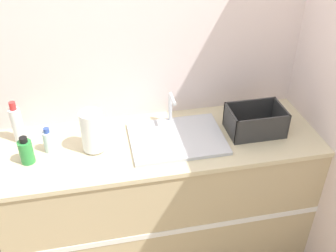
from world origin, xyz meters
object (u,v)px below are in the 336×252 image
(bottle_green, at_px, (26,151))
(bottle_clear, at_px, (49,141))
(dish_rack, at_px, (255,123))
(sink, at_px, (177,137))
(bottle_white_spray, at_px, (17,124))
(paper_towel_roll, at_px, (92,131))

(bottle_green, bearing_deg, bottle_clear, 35.38)
(dish_rack, distance_m, bottle_clear, 1.23)
(sink, bearing_deg, bottle_clear, 177.02)
(dish_rack, relative_size, bottle_clear, 2.15)
(bottle_white_spray, bearing_deg, dish_rack, -7.96)
(sink, xyz_separation_m, paper_towel_roll, (-0.49, -0.00, 0.11))
(paper_towel_roll, xyz_separation_m, bottle_white_spray, (-0.43, 0.18, -0.01))
(dish_rack, bearing_deg, paper_towel_roll, 179.15)
(dish_rack, relative_size, bottle_green, 2.01)
(sink, relative_size, bottle_white_spray, 2.13)
(dish_rack, distance_m, bottle_white_spray, 1.42)
(paper_towel_roll, height_order, dish_rack, paper_towel_roll)
(sink, distance_m, bottle_white_spray, 0.94)
(paper_towel_roll, distance_m, bottle_white_spray, 0.47)
(bottle_green, bearing_deg, sink, 2.87)
(bottle_clear, distance_m, bottle_white_spray, 0.23)
(sink, bearing_deg, bottle_white_spray, 168.91)
(paper_towel_roll, bearing_deg, bottle_green, -173.65)
(bottle_clear, relative_size, bottle_white_spray, 0.59)
(sink, distance_m, bottle_clear, 0.75)
(paper_towel_roll, xyz_separation_m, dish_rack, (0.98, -0.01, -0.07))
(dish_rack, height_order, bottle_white_spray, bottle_white_spray)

